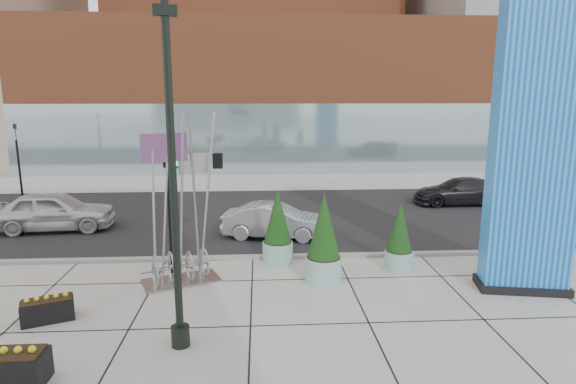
{
  "coord_description": "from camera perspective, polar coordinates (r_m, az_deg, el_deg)",
  "views": [
    {
      "loc": [
        1.27,
        -12.13,
        5.72
      ],
      "look_at": [
        2.12,
        2.0,
        2.8
      ],
      "focal_mm": 30.0,
      "sensor_mm": 36.0,
      "label": 1
    }
  ],
  "objects": [
    {
      "name": "ground",
      "position": [
        13.47,
        -8.77,
        -13.62
      ],
      "size": [
        160.0,
        160.0,
        0.0
      ],
      "primitive_type": "plane",
      "color": "#9E9991",
      "rests_on": "ground"
    },
    {
      "name": "street_asphalt",
      "position": [
        22.89,
        -6.52,
        -2.88
      ],
      "size": [
        80.0,
        12.0,
        0.02
      ],
      "primitive_type": "cube",
      "color": "black",
      "rests_on": "ground"
    },
    {
      "name": "curb_edge",
      "position": [
        17.15,
        -7.56,
        -7.74
      ],
      "size": [
        80.0,
        0.3,
        0.12
      ],
      "primitive_type": "cube",
      "color": "gray",
      "rests_on": "ground"
    },
    {
      "name": "tower_podium",
      "position": [
        39.14,
        -3.9,
        11.29
      ],
      "size": [
        34.0,
        10.0,
        11.0
      ],
      "primitive_type": "cube",
      "color": "#974B2C",
      "rests_on": "ground"
    },
    {
      "name": "tower_glass_front",
      "position": [
        34.49,
        -3.89,
        6.25
      ],
      "size": [
        34.0,
        0.6,
        5.0
      ],
      "primitive_type": "cube",
      "color": "#8CA5B2",
      "rests_on": "ground"
    },
    {
      "name": "building_grey_parking",
      "position": [
        50.7,
        26.64,
        14.16
      ],
      "size": [
        20.0,
        18.0,
        18.0
      ],
      "primitive_type": "cube",
      "color": "slate",
      "rests_on": "ground"
    },
    {
      "name": "blue_pylon",
      "position": [
        15.21,
        27.19,
        4.06
      ],
      "size": [
        2.68,
        1.56,
        8.38
      ],
      "rotation": [
        0.0,
        0.0,
        -0.18
      ],
      "color": "#0B4DAF",
      "rests_on": "ground"
    },
    {
      "name": "lamp_post",
      "position": [
        10.77,
        -13.31,
        -2.4
      ],
      "size": [
        0.52,
        0.43,
        7.73
      ],
      "rotation": [
        0.0,
        0.0,
        0.28
      ],
      "color": "black",
      "rests_on": "ground"
    },
    {
      "name": "public_art_sculpture",
      "position": [
        15.03,
        -12.7,
        -5.49
      ],
      "size": [
        2.56,
        1.91,
        5.21
      ],
      "rotation": [
        0.0,
        0.0,
        0.38
      ],
      "color": "#A2A5A7",
      "rests_on": "ground"
    },
    {
      "name": "overhead_street_sign",
      "position": [
        15.28,
        -11.67,
        2.53
      ],
      "size": [
        1.85,
        0.46,
        3.92
      ],
      "rotation": [
        0.0,
        0.0,
        -0.16
      ],
      "color": "black",
      "rests_on": "ground"
    },
    {
      "name": "round_planter_east",
      "position": [
        16.18,
        13.08,
        -5.33
      ],
      "size": [
        0.91,
        0.91,
        2.28
      ],
      "color": "#84B2B0",
      "rests_on": "ground"
    },
    {
      "name": "round_planter_mid",
      "position": [
        14.74,
        4.26,
        -5.74
      ],
      "size": [
        1.12,
        1.12,
        2.8
      ],
      "color": "#84B2B0",
      "rests_on": "ground"
    },
    {
      "name": "round_planter_west",
      "position": [
        16.37,
        -1.24,
        -4.28
      ],
      "size": [
        1.04,
        1.04,
        2.6
      ],
      "color": "#84B2B0",
      "rests_on": "ground"
    },
    {
      "name": "box_planter_north",
      "position": [
        14.06,
        -26.6,
        -12.26
      ],
      "size": [
        1.39,
        1.05,
        0.68
      ],
      "rotation": [
        0.0,
        0.0,
        0.39
      ],
      "color": "black",
      "rests_on": "ground"
    },
    {
      "name": "box_planter_south",
      "position": [
        11.59,
        -30.43,
        -17.49
      ],
      "size": [
        1.52,
        0.76,
        0.83
      ],
      "rotation": [
        0.0,
        0.0,
        0.0
      ],
      "color": "black",
      "rests_on": "ground"
    },
    {
      "name": "car_white_west",
      "position": [
        22.58,
        -26.02,
        -2.07
      ],
      "size": [
        5.02,
        2.35,
        1.66
      ],
      "primitive_type": "imported",
      "rotation": [
        0.0,
        0.0,
        1.65
      ],
      "color": "silver",
      "rests_on": "ground"
    },
    {
      "name": "car_silver_mid",
      "position": [
        19.29,
        -1.54,
        -3.49
      ],
      "size": [
        4.37,
        2.23,
        1.37
      ],
      "primitive_type": "imported",
      "rotation": [
        0.0,
        0.0,
        1.38
      ],
      "color": "#93959A",
      "rests_on": "ground"
    },
    {
      "name": "car_dark_east",
      "position": [
        26.64,
        19.65,
        0.05
      ],
      "size": [
        4.72,
        1.93,
        1.37
      ],
      "primitive_type": "imported",
      "rotation": [
        0.0,
        0.0,
        -1.57
      ],
      "color": "black",
      "rests_on": "ground"
    },
    {
      "name": "traffic_signal",
      "position": [
        30.4,
        -29.36,
        3.69
      ],
      "size": [
        0.15,
        0.18,
        4.1
      ],
      "color": "black",
      "rests_on": "ground"
    }
  ]
}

